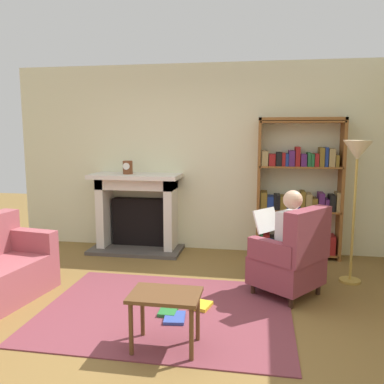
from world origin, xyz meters
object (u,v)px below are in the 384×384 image
(bookshelf, at_px, (299,193))
(floor_lamp, at_px, (357,163))
(fireplace, at_px, (138,210))
(armchair_reading, at_px, (292,258))
(mantel_clock, at_px, (128,167))
(side_table, at_px, (165,302))
(seated_reader, at_px, (283,237))

(bookshelf, relative_size, floor_lamp, 1.17)
(fireplace, distance_m, armchair_reading, 2.55)
(floor_lamp, bearing_deg, fireplace, 163.02)
(bookshelf, xyz_separation_m, floor_lamp, (0.53, -0.90, 0.49))
(mantel_clock, height_order, floor_lamp, floor_lamp)
(fireplace, distance_m, side_table, 2.86)
(fireplace, relative_size, armchair_reading, 1.37)
(side_table, bearing_deg, fireplace, 111.61)
(floor_lamp, bearing_deg, bookshelf, 120.56)
(mantel_clock, height_order, seated_reader, mantel_clock)
(bookshelf, bearing_deg, armchair_reading, -97.03)
(bookshelf, relative_size, armchair_reading, 1.98)
(fireplace, xyz_separation_m, bookshelf, (2.30, 0.04, 0.30))
(armchair_reading, height_order, seated_reader, seated_reader)
(mantel_clock, distance_m, seated_reader, 2.54)
(mantel_clock, xyz_separation_m, armchair_reading, (2.23, -1.30, -0.81))
(side_table, relative_size, floor_lamp, 0.34)
(fireplace, distance_m, bookshelf, 2.32)
(mantel_clock, xyz_separation_m, side_table, (1.16, -2.56, -0.84))
(mantel_clock, relative_size, armchair_reading, 0.19)
(fireplace, distance_m, seated_reader, 2.43)
(armchair_reading, xyz_separation_m, side_table, (-1.07, -1.25, -0.03))
(mantel_clock, distance_m, floor_lamp, 3.04)
(fireplace, bearing_deg, seated_reader, -33.23)
(seated_reader, bearing_deg, side_table, 1.13)
(mantel_clock, distance_m, side_table, 2.93)
(armchair_reading, relative_size, seated_reader, 0.85)
(seated_reader, bearing_deg, fireplace, -85.69)
(armchair_reading, relative_size, floor_lamp, 0.59)
(mantel_clock, height_order, side_table, mantel_clock)
(mantel_clock, relative_size, bookshelf, 0.10)
(bookshelf, bearing_deg, fireplace, -179.08)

